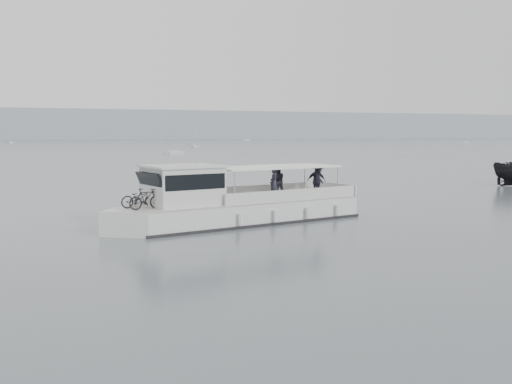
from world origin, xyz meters
name	(u,v)px	position (x,y,z in m)	size (l,w,h in m)	color
ground	(320,230)	(0.00, 0.00, 0.00)	(1400.00, 1400.00, 0.00)	#525D60
headland	(64,125)	(0.00, 560.00, 14.00)	(1400.00, 90.00, 28.00)	#939EA8
tour_boat	(227,205)	(-3.75, 3.32, 0.99)	(14.45, 6.47, 6.05)	silver
moored_fleet	(33,147)	(-18.24, 193.60, 0.36)	(414.57, 345.79, 9.78)	silver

